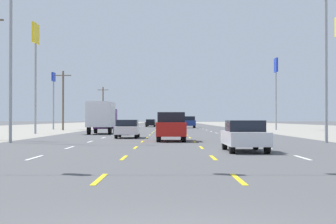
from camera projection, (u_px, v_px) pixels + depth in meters
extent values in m
plane|color=#4C4C4F|center=(171.00, 130.00, 72.54)|extent=(572.00, 572.00, 0.00)
cube|color=white|center=(37.00, 158.00, 21.06)|extent=(0.14, 2.60, 0.01)
cube|color=white|center=(72.00, 148.00, 28.56)|extent=(0.14, 2.60, 0.01)
cube|color=white|center=(93.00, 142.00, 36.06)|extent=(0.14, 2.60, 0.01)
cube|color=white|center=(106.00, 138.00, 43.56)|extent=(0.14, 2.60, 0.01)
cube|color=white|center=(115.00, 135.00, 51.06)|extent=(0.14, 2.60, 0.01)
cube|color=white|center=(122.00, 133.00, 58.56)|extent=(0.14, 2.60, 0.01)
cube|color=white|center=(128.00, 131.00, 66.06)|extent=(0.14, 2.60, 0.01)
cube|color=white|center=(132.00, 130.00, 73.56)|extent=(0.14, 2.60, 0.01)
cube|color=white|center=(136.00, 129.00, 81.06)|extent=(0.14, 2.60, 0.01)
cube|color=white|center=(139.00, 128.00, 88.56)|extent=(0.14, 2.60, 0.01)
cube|color=white|center=(141.00, 127.00, 96.06)|extent=(0.14, 2.60, 0.01)
cube|color=white|center=(143.00, 127.00, 103.56)|extent=(0.14, 2.60, 0.01)
cube|color=white|center=(145.00, 126.00, 111.06)|extent=(0.14, 2.60, 0.01)
cube|color=white|center=(147.00, 126.00, 118.55)|extent=(0.14, 2.60, 0.01)
cube|color=white|center=(148.00, 125.00, 126.05)|extent=(0.14, 2.60, 0.01)
cube|color=white|center=(149.00, 125.00, 133.55)|extent=(0.14, 2.60, 0.01)
cube|color=white|center=(151.00, 125.00, 141.05)|extent=(0.14, 2.60, 0.01)
cube|color=white|center=(152.00, 124.00, 148.55)|extent=(0.14, 2.60, 0.01)
cube|color=white|center=(152.00, 124.00, 156.05)|extent=(0.14, 2.60, 0.01)
cube|color=white|center=(153.00, 124.00, 163.55)|extent=(0.14, 2.60, 0.01)
cube|color=white|center=(154.00, 124.00, 171.05)|extent=(0.14, 2.60, 0.01)
cube|color=white|center=(155.00, 124.00, 178.55)|extent=(0.14, 2.60, 0.01)
cube|color=white|center=(155.00, 123.00, 186.05)|extent=(0.14, 2.60, 0.01)
cube|color=white|center=(156.00, 123.00, 193.55)|extent=(0.14, 2.60, 0.01)
cube|color=white|center=(156.00, 123.00, 201.05)|extent=(0.14, 2.60, 0.01)
cube|color=white|center=(157.00, 123.00, 208.55)|extent=(0.14, 2.60, 0.01)
cube|color=white|center=(157.00, 123.00, 216.05)|extent=(0.14, 2.60, 0.01)
cube|color=white|center=(158.00, 123.00, 223.54)|extent=(0.14, 2.60, 0.01)
cube|color=yellow|center=(102.00, 179.00, 13.55)|extent=(0.14, 2.60, 0.01)
cube|color=yellow|center=(126.00, 158.00, 21.05)|extent=(0.14, 2.60, 0.01)
cube|color=yellow|center=(138.00, 148.00, 28.55)|extent=(0.14, 2.60, 0.01)
cube|color=yellow|center=(145.00, 142.00, 36.05)|extent=(0.14, 2.60, 0.01)
cube|color=yellow|center=(149.00, 138.00, 43.55)|extent=(0.14, 2.60, 0.01)
cube|color=yellow|center=(152.00, 135.00, 51.05)|extent=(0.14, 2.60, 0.01)
cube|color=yellow|center=(155.00, 133.00, 58.54)|extent=(0.14, 2.60, 0.01)
cube|color=yellow|center=(156.00, 131.00, 66.04)|extent=(0.14, 2.60, 0.01)
cube|color=yellow|center=(158.00, 130.00, 73.54)|extent=(0.14, 2.60, 0.01)
cube|color=yellow|center=(159.00, 129.00, 81.04)|extent=(0.14, 2.60, 0.01)
cube|color=yellow|center=(160.00, 128.00, 88.54)|extent=(0.14, 2.60, 0.01)
cube|color=yellow|center=(161.00, 127.00, 96.04)|extent=(0.14, 2.60, 0.01)
cube|color=yellow|center=(161.00, 127.00, 103.54)|extent=(0.14, 2.60, 0.01)
cube|color=yellow|center=(162.00, 126.00, 111.04)|extent=(0.14, 2.60, 0.01)
cube|color=yellow|center=(163.00, 126.00, 118.54)|extent=(0.14, 2.60, 0.01)
cube|color=yellow|center=(163.00, 125.00, 126.04)|extent=(0.14, 2.60, 0.01)
cube|color=yellow|center=(163.00, 125.00, 133.54)|extent=(0.14, 2.60, 0.01)
cube|color=yellow|center=(164.00, 125.00, 141.04)|extent=(0.14, 2.60, 0.01)
cube|color=yellow|center=(164.00, 124.00, 148.54)|extent=(0.14, 2.60, 0.01)
cube|color=yellow|center=(164.00, 124.00, 156.04)|extent=(0.14, 2.60, 0.01)
cube|color=yellow|center=(165.00, 124.00, 163.53)|extent=(0.14, 2.60, 0.01)
cube|color=yellow|center=(165.00, 124.00, 171.03)|extent=(0.14, 2.60, 0.01)
cube|color=yellow|center=(165.00, 124.00, 178.53)|extent=(0.14, 2.60, 0.01)
cube|color=yellow|center=(165.00, 123.00, 186.03)|extent=(0.14, 2.60, 0.01)
cube|color=yellow|center=(166.00, 123.00, 193.53)|extent=(0.14, 2.60, 0.01)
cube|color=yellow|center=(166.00, 123.00, 201.03)|extent=(0.14, 2.60, 0.01)
cube|color=yellow|center=(166.00, 123.00, 208.53)|extent=(0.14, 2.60, 0.01)
cube|color=yellow|center=(166.00, 123.00, 216.03)|extent=(0.14, 2.60, 0.01)
cube|color=yellow|center=(166.00, 123.00, 223.53)|extent=(0.14, 2.60, 0.01)
cube|color=yellow|center=(241.00, 179.00, 13.53)|extent=(0.14, 2.60, 0.01)
cube|color=yellow|center=(216.00, 158.00, 21.03)|extent=(0.14, 2.60, 0.01)
cube|color=yellow|center=(204.00, 148.00, 28.53)|extent=(0.14, 2.60, 0.01)
cube|color=yellow|center=(197.00, 142.00, 36.03)|extent=(0.14, 2.60, 0.01)
cube|color=yellow|center=(192.00, 138.00, 43.53)|extent=(0.14, 2.60, 0.01)
cube|color=yellow|center=(189.00, 135.00, 51.03)|extent=(0.14, 2.60, 0.01)
cube|color=yellow|center=(187.00, 133.00, 58.53)|extent=(0.14, 2.60, 0.01)
cube|color=yellow|center=(185.00, 131.00, 66.03)|extent=(0.14, 2.60, 0.01)
cube|color=yellow|center=(183.00, 130.00, 73.53)|extent=(0.14, 2.60, 0.01)
cube|color=yellow|center=(182.00, 129.00, 81.03)|extent=(0.14, 2.60, 0.01)
cube|color=yellow|center=(181.00, 128.00, 88.53)|extent=(0.14, 2.60, 0.01)
cube|color=yellow|center=(180.00, 127.00, 96.03)|extent=(0.14, 2.60, 0.01)
cube|color=yellow|center=(180.00, 127.00, 103.52)|extent=(0.14, 2.60, 0.01)
cube|color=yellow|center=(179.00, 126.00, 111.02)|extent=(0.14, 2.60, 0.01)
cube|color=yellow|center=(178.00, 126.00, 118.52)|extent=(0.14, 2.60, 0.01)
cube|color=yellow|center=(178.00, 125.00, 126.02)|extent=(0.14, 2.60, 0.01)
cube|color=yellow|center=(178.00, 125.00, 133.52)|extent=(0.14, 2.60, 0.01)
cube|color=yellow|center=(177.00, 125.00, 141.02)|extent=(0.14, 2.60, 0.01)
cube|color=yellow|center=(177.00, 124.00, 148.52)|extent=(0.14, 2.60, 0.01)
cube|color=yellow|center=(177.00, 124.00, 156.02)|extent=(0.14, 2.60, 0.01)
cube|color=yellow|center=(176.00, 124.00, 163.52)|extent=(0.14, 2.60, 0.01)
cube|color=yellow|center=(176.00, 124.00, 171.02)|extent=(0.14, 2.60, 0.01)
cube|color=yellow|center=(176.00, 124.00, 178.52)|extent=(0.14, 2.60, 0.01)
cube|color=yellow|center=(176.00, 123.00, 186.02)|extent=(0.14, 2.60, 0.01)
cube|color=yellow|center=(175.00, 123.00, 193.52)|extent=(0.14, 2.60, 0.01)
cube|color=yellow|center=(175.00, 123.00, 201.02)|extent=(0.14, 2.60, 0.01)
cube|color=yellow|center=(175.00, 123.00, 208.51)|extent=(0.14, 2.60, 0.01)
cube|color=yellow|center=(175.00, 123.00, 216.01)|extent=(0.14, 2.60, 0.01)
cube|color=yellow|center=(175.00, 123.00, 223.51)|extent=(0.14, 2.60, 0.01)
cube|color=white|center=(305.00, 158.00, 21.02)|extent=(0.14, 2.60, 0.01)
cube|color=white|center=(270.00, 148.00, 28.52)|extent=(0.14, 2.60, 0.01)
cube|color=white|center=(249.00, 142.00, 36.02)|extent=(0.14, 2.60, 0.01)
cube|color=white|center=(236.00, 138.00, 43.51)|extent=(0.14, 2.60, 0.01)
cube|color=white|center=(226.00, 135.00, 51.01)|extent=(0.14, 2.60, 0.01)
cube|color=white|center=(219.00, 133.00, 58.51)|extent=(0.14, 2.60, 0.01)
cube|color=white|center=(213.00, 131.00, 66.01)|extent=(0.14, 2.60, 0.01)
cube|color=white|center=(209.00, 130.00, 73.51)|extent=(0.14, 2.60, 0.01)
cube|color=white|center=(205.00, 129.00, 81.01)|extent=(0.14, 2.60, 0.01)
cube|color=white|center=(202.00, 128.00, 88.51)|extent=(0.14, 2.60, 0.01)
cube|color=white|center=(200.00, 127.00, 96.01)|extent=(0.14, 2.60, 0.01)
cube|color=white|center=(198.00, 127.00, 103.51)|extent=(0.14, 2.60, 0.01)
cube|color=white|center=(196.00, 126.00, 111.01)|extent=(0.14, 2.60, 0.01)
cube|color=white|center=(194.00, 126.00, 118.51)|extent=(0.14, 2.60, 0.01)
cube|color=white|center=(193.00, 125.00, 126.01)|extent=(0.14, 2.60, 0.01)
cube|color=white|center=(192.00, 125.00, 133.51)|extent=(0.14, 2.60, 0.01)
cube|color=white|center=(190.00, 125.00, 141.01)|extent=(0.14, 2.60, 0.01)
cube|color=white|center=(189.00, 124.00, 148.50)|extent=(0.14, 2.60, 0.01)
cube|color=white|center=(189.00, 124.00, 156.00)|extent=(0.14, 2.60, 0.01)
cube|color=white|center=(188.00, 124.00, 163.50)|extent=(0.14, 2.60, 0.01)
cube|color=white|center=(187.00, 124.00, 171.00)|extent=(0.14, 2.60, 0.01)
cube|color=white|center=(186.00, 124.00, 178.50)|extent=(0.14, 2.60, 0.01)
cube|color=white|center=(186.00, 123.00, 186.00)|extent=(0.14, 2.60, 0.01)
cube|color=white|center=(185.00, 123.00, 193.50)|extent=(0.14, 2.60, 0.01)
cube|color=white|center=(184.00, 123.00, 201.00)|extent=(0.14, 2.60, 0.01)
cube|color=white|center=(184.00, 123.00, 208.50)|extent=(0.14, 2.60, 0.01)
cube|color=white|center=(184.00, 123.00, 216.00)|extent=(0.14, 2.60, 0.01)
cube|color=white|center=(183.00, 123.00, 223.50)|extent=(0.14, 2.60, 0.01)
cube|color=silver|center=(247.00, 138.00, 25.12)|extent=(1.80, 4.50, 0.62)
cube|color=black|center=(247.00, 126.00, 25.02)|extent=(1.62, 2.10, 0.52)
cylinder|color=black|center=(227.00, 143.00, 26.67)|extent=(0.22, 0.64, 0.64)
cylinder|color=black|center=(258.00, 143.00, 26.66)|extent=(0.22, 0.64, 0.64)
cylinder|color=black|center=(234.00, 146.00, 23.57)|extent=(0.22, 0.64, 0.64)
cylinder|color=black|center=(270.00, 146.00, 23.56)|extent=(0.22, 0.64, 0.64)
cube|color=red|center=(173.00, 129.00, 36.99)|extent=(1.98, 4.90, 0.92)
cube|color=black|center=(173.00, 117.00, 36.95)|extent=(1.82, 2.70, 0.68)
cylinder|color=black|center=(162.00, 135.00, 38.69)|extent=(0.26, 0.76, 0.76)
cylinder|color=black|center=(185.00, 135.00, 38.68)|extent=(0.26, 0.76, 0.76)
cylinder|color=black|center=(161.00, 136.00, 35.29)|extent=(0.26, 0.76, 0.76)
cylinder|color=black|center=(186.00, 136.00, 35.28)|extent=(0.26, 0.76, 0.76)
cube|color=white|center=(130.00, 130.00, 43.12)|extent=(1.80, 4.50, 0.62)
cube|color=black|center=(130.00, 123.00, 43.03)|extent=(1.62, 2.10, 0.52)
cylinder|color=black|center=(122.00, 133.00, 44.67)|extent=(0.22, 0.64, 0.64)
cylinder|color=black|center=(141.00, 133.00, 44.66)|extent=(0.22, 0.64, 0.64)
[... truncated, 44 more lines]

